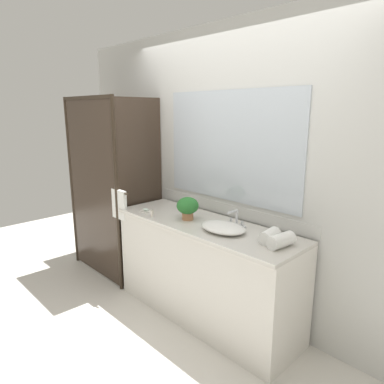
{
  "coord_description": "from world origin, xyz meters",
  "views": [
    {
      "loc": [
        1.97,
        -2.06,
        1.85
      ],
      "look_at": [
        -0.15,
        0.0,
        1.15
      ],
      "focal_mm": 32.27,
      "sensor_mm": 36.0,
      "label": 1
    }
  ],
  "objects": [
    {
      "name": "sink_basin",
      "position": [
        0.25,
        -0.04,
        0.93
      ],
      "size": [
        0.4,
        0.29,
        0.06
      ],
      "primitive_type": "ellipsoid",
      "color": "white",
      "rests_on": "vanity_cabinet"
    },
    {
      "name": "potted_plant",
      "position": [
        -0.17,
        -0.04,
        1.02
      ],
      "size": [
        0.2,
        0.2,
        0.2
      ],
      "color": "#B77A51",
      "rests_on": "vanity_cabinet"
    },
    {
      "name": "soap_dish",
      "position": [
        -0.62,
        -0.16,
        0.91
      ],
      "size": [
        0.1,
        0.07,
        0.04
      ],
      "color": "silver",
      "rests_on": "vanity_cabinet"
    },
    {
      "name": "vanity_cabinet",
      "position": [
        0.0,
        0.01,
        0.45
      ],
      "size": [
        1.8,
        0.58,
        0.9
      ],
      "color": "silver",
      "rests_on": "ground_plane"
    },
    {
      "name": "amenity_bottle_conditioner",
      "position": [
        -0.3,
        0.04,
        0.94
      ],
      "size": [
        0.03,
        0.03,
        0.08
      ],
      "color": "silver",
      "rests_on": "vanity_cabinet"
    },
    {
      "name": "amenity_bottle_lotion",
      "position": [
        -0.45,
        -0.22,
        0.93
      ],
      "size": [
        0.03,
        0.03,
        0.07
      ],
      "color": "silver",
      "rests_on": "vanity_cabinet"
    },
    {
      "name": "rolled_towel_middle",
      "position": [
        0.65,
        0.02,
        0.95
      ],
      "size": [
        0.12,
        0.19,
        0.1
      ],
      "primitive_type": "cylinder",
      "rotation": [
        1.57,
        0.0,
        0.13
      ],
      "color": "white",
      "rests_on": "vanity_cabinet"
    },
    {
      "name": "wall_back_with_mirror",
      "position": [
        0.0,
        0.34,
        1.31
      ],
      "size": [
        4.4,
        0.06,
        2.6
      ],
      "color": "silver",
      "rests_on": "ground_plane"
    },
    {
      "name": "ground_plane",
      "position": [
        0.0,
        0.0,
        0.0
      ],
      "size": [
        8.0,
        8.0,
        0.0
      ],
      "primitive_type": "plane",
      "color": "silver"
    },
    {
      "name": "shower_enclosure",
      "position": [
        -1.28,
        -0.19,
        1.02
      ],
      "size": [
        1.2,
        0.59,
        2.0
      ],
      "color": "#2D2319",
      "rests_on": "ground_plane"
    },
    {
      "name": "rolled_towel_near_edge",
      "position": [
        0.76,
        -0.0,
        0.95
      ],
      "size": [
        0.13,
        0.22,
        0.1
      ],
      "primitive_type": "cylinder",
      "rotation": [
        1.57,
        0.0,
        -0.13
      ],
      "color": "white",
      "rests_on": "vanity_cabinet"
    },
    {
      "name": "faucet",
      "position": [
        0.25,
        0.12,
        0.95
      ],
      "size": [
        0.17,
        0.14,
        0.15
      ],
      "color": "silver",
      "rests_on": "vanity_cabinet"
    }
  ]
}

